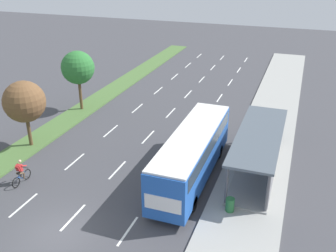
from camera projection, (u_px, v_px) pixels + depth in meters
ground_plane at (58, 233)px, 20.89m from camera, size 140.00×140.00×0.00m
median_strip at (102, 97)px, 40.57m from camera, size 2.60×52.00×0.12m
sidewalk_right at (271, 119)px, 35.13m from camera, size 4.50×52.00×0.15m
lane_divider_left at (138, 108)px, 37.80m from camera, size 0.14×47.93×0.01m
lane_divider_center at (171, 113)px, 36.71m from camera, size 0.14×47.93×0.01m
lane_divider_right at (206, 118)px, 35.63m from camera, size 0.14×47.93×0.01m
bus_shelter at (262, 149)px, 25.84m from camera, size 2.90×10.03×2.86m
bus at (193, 151)px, 25.21m from camera, size 2.54×11.29×3.37m
cyclist at (21, 173)px, 25.13m from camera, size 0.46×1.82×1.71m
median_tree_second at (24, 102)px, 28.81m from camera, size 3.20×3.20×5.25m
median_tree_third at (78, 68)px, 35.65m from camera, size 3.11×3.11×5.70m
trash_bin at (230, 205)px, 22.30m from camera, size 0.52×0.52×0.85m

